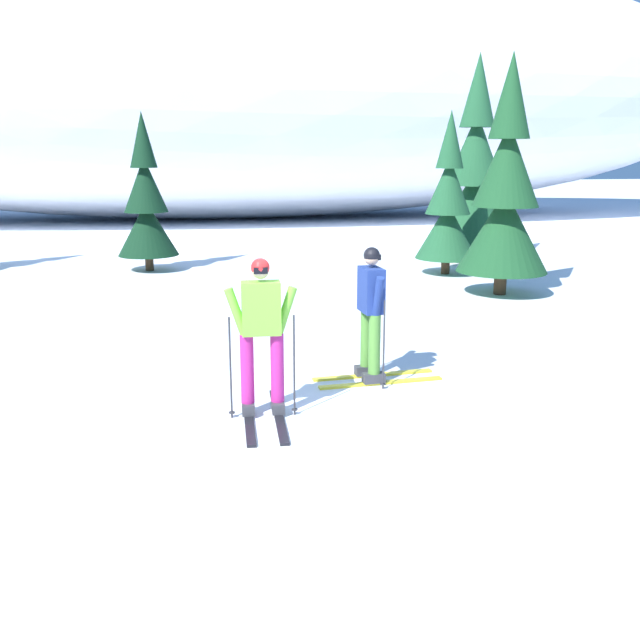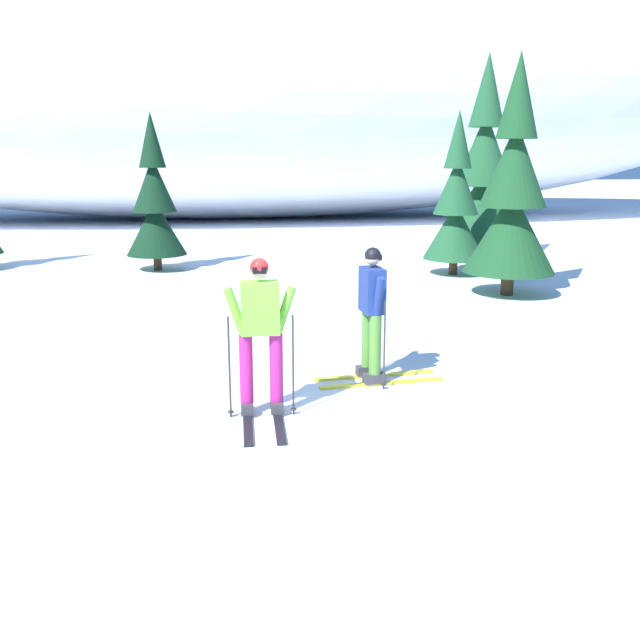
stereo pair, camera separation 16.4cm
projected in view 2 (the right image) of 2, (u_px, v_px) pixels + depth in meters
ground_plane at (336, 422)px, 7.76m from camera, size 120.00×120.00×0.00m
skier_lime_jacket at (261, 334)px, 7.76m from camera, size 0.80×1.65×1.78m
skier_navy_jacket at (372, 312)px, 8.91m from camera, size 1.66×0.80×1.73m
pine_tree_center_left at (155, 205)px, 17.21m from camera, size 1.47×1.47×3.81m
pine_tree_center at (456, 207)px, 16.56m from camera, size 1.47×1.47×3.80m
pine_tree_center_right at (513, 197)px, 14.06m from camera, size 1.84×1.84×4.76m
pine_tree_far_right at (483, 177)px, 18.34m from camera, size 2.05×2.05×5.31m
snow_ridge_background at (238, 85)px, 29.98m from camera, size 47.21×14.99×11.22m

